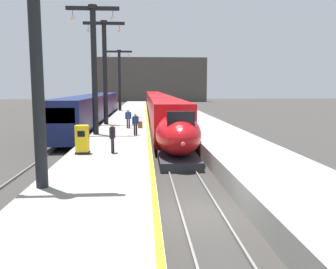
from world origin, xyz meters
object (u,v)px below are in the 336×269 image
(regional_train_adjacent, at_px, (94,109))
(station_column_far, at_px, (105,63))
(rolling_suitcase, at_px, (140,125))
(ticket_machine_yellow, at_px, (82,141))
(highspeed_train_main, at_px, (158,105))
(station_column_distant, at_px, (119,74))
(passenger_mid_platform, at_px, (112,136))
(station_column_mid, at_px, (94,58))
(passenger_far_waiting, at_px, (135,122))
(station_column_near, at_px, (37,35))
(passenger_near_edge, at_px, (128,117))

(regional_train_adjacent, height_order, station_column_far, station_column_far)
(rolling_suitcase, xyz_separation_m, ticket_machine_yellow, (-3.08, -12.37, 0.44))
(highspeed_train_main, height_order, ticket_machine_yellow, highspeed_train_main)
(station_column_distant, distance_m, passenger_mid_platform, 37.18)
(rolling_suitcase, bearing_deg, station_column_mid, -129.96)
(passenger_mid_platform, distance_m, passenger_far_waiting, 7.60)
(passenger_mid_platform, height_order, passenger_far_waiting, same)
(station_column_near, distance_m, station_column_far, 22.62)
(passenger_far_waiting, bearing_deg, highspeed_train_main, 84.34)
(station_column_mid, relative_size, station_column_far, 0.98)
(station_column_mid, height_order, rolling_suitcase, station_column_mid)
(passenger_mid_platform, xyz_separation_m, ticket_machine_yellow, (-1.66, -0.09, -0.25))
(highspeed_train_main, relative_size, passenger_mid_platform, 44.09)
(highspeed_train_main, height_order, passenger_mid_platform, highspeed_train_main)
(station_column_near, xyz_separation_m, station_column_far, (-0.06, 22.62, 0.47))
(highspeed_train_main, xyz_separation_m, passenger_mid_platform, (-3.89, -35.56, 0.06))
(rolling_suitcase, bearing_deg, station_column_distant, 97.96)
(regional_train_adjacent, xyz_separation_m, station_column_mid, (2.20, -15.40, 4.78))
(station_column_mid, distance_m, passenger_far_waiting, 5.82)
(station_column_far, xyz_separation_m, rolling_suitcase, (3.43, -3.54, -5.67))
(station_column_distant, bearing_deg, station_column_mid, -90.00)
(station_column_near, distance_m, rolling_suitcase, 20.06)
(station_column_near, height_order, passenger_near_edge, station_column_near)
(station_column_near, xyz_separation_m, rolling_suitcase, (3.38, 19.08, -5.20))
(station_column_mid, height_order, ticket_machine_yellow, station_column_mid)
(regional_train_adjacent, bearing_deg, station_column_near, -85.75)
(station_column_near, distance_m, station_column_mid, 14.98)
(rolling_suitcase, bearing_deg, station_column_near, -100.04)
(passenger_far_waiting, xyz_separation_m, rolling_suitcase, (0.31, 4.76, -0.69))
(highspeed_train_main, height_order, station_column_far, station_column_far)
(station_column_mid, distance_m, station_column_far, 7.64)
(station_column_near, bearing_deg, regional_train_adjacent, 94.25)
(highspeed_train_main, xyz_separation_m, station_column_far, (-5.90, -19.74, 5.05))
(passenger_mid_platform, bearing_deg, station_column_mid, 103.84)
(station_column_far, relative_size, passenger_near_edge, 5.94)
(station_column_far, bearing_deg, passenger_near_edge, -56.34)
(regional_train_adjacent, xyz_separation_m, passenger_mid_platform, (4.21, -23.58, -0.09))
(ticket_machine_yellow, bearing_deg, highspeed_train_main, 81.15)
(regional_train_adjacent, bearing_deg, passenger_near_edge, -68.01)
(highspeed_train_main, distance_m, rolling_suitcase, 23.42)
(passenger_near_edge, distance_m, rolling_suitcase, 1.27)
(station_column_mid, bearing_deg, station_column_near, -89.78)
(highspeed_train_main, relative_size, rolling_suitcase, 75.87)
(station_column_distant, distance_m, ticket_machine_yellow, 37.25)
(highspeed_train_main, xyz_separation_m, regional_train_adjacent, (-8.10, -11.99, 0.15))
(highspeed_train_main, distance_m, passenger_near_edge, 23.56)
(regional_train_adjacent, distance_m, rolling_suitcase, 12.65)
(station_column_distant, bearing_deg, station_column_near, -89.92)
(station_column_near, xyz_separation_m, station_column_mid, (-0.06, 14.98, 0.35))
(station_column_distant, xyz_separation_m, passenger_near_edge, (2.37, -24.57, -4.64))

